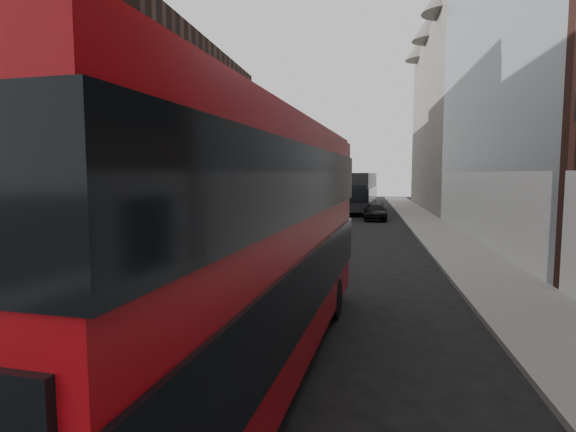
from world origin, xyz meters
The scene contains 12 objects.
sidewalk_right centered at (7.50, 25.00, 0.07)m, with size 3.00×80.00×0.15m, color slate.
sidewalk_left centered at (-8.00, 25.00, 0.07)m, with size 2.00×80.00×0.15m, color slate.
building_modern_block centered at (11.47, 21.00, 9.90)m, with size 5.03×22.00×20.00m.
building_victorian centered at (11.38, 44.00, 9.66)m, with size 6.50×24.00×21.00m.
building_left_mid centered at (-11.50, 30.00, 7.00)m, with size 5.00×24.00×14.00m, color black.
building_left_far centered at (-11.50, 52.00, 6.50)m, with size 5.00×20.00×13.00m, color #635E57.
street_lamp centered at (-8.22, 18.00, 4.18)m, with size 1.06×0.22×7.00m.
red_bus centered at (0.89, 2.50, 2.59)m, with size 3.58×11.70×4.66m.
grey_bus centered at (2.44, 38.90, 2.03)m, with size 3.69×11.91×3.79m.
car_a centered at (1.23, 12.00, 0.70)m, with size 1.64×4.08×1.39m, color black.
car_b centered at (0.96, 22.57, 0.66)m, with size 1.39×3.99×1.31m, color #95989D.
car_c centered at (3.87, 31.54, 0.64)m, with size 1.80×4.42×1.28m, color black.
Camera 1 is at (3.08, -5.22, 3.70)m, focal length 28.00 mm.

